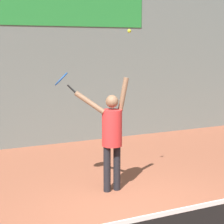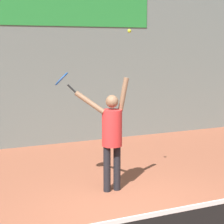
{
  "view_description": "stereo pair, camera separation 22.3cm",
  "coord_description": "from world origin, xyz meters",
  "views": [
    {
      "loc": [
        -2.97,
        -5.03,
        2.63
      ],
      "look_at": [
        0.09,
        1.34,
        1.45
      ],
      "focal_mm": 65.0,
      "sensor_mm": 36.0,
      "label": 1
    },
    {
      "loc": [
        -2.76,
        -5.12,
        2.63
      ],
      "look_at": [
        0.09,
        1.34,
        1.45
      ],
      "focal_mm": 65.0,
      "sensor_mm": 36.0,
      "label": 2
    }
  ],
  "objects": [
    {
      "name": "tennis_racket",
      "position": [
        -0.68,
        1.77,
        2.02
      ],
      "size": [
        0.42,
        0.39,
        0.38
      ],
      "color": "black"
    },
    {
      "name": "ground_plane",
      "position": [
        0.0,
        0.0,
        0.0
      ],
      "size": [
        18.0,
        18.0,
        0.0
      ],
      "primitive_type": "plane",
      "color": "#9E563D"
    },
    {
      "name": "back_wall",
      "position": [
        0.0,
        5.24,
        2.5
      ],
      "size": [
        18.0,
        0.1,
        5.0
      ],
      "color": "slate",
      "rests_on": "ground_plane"
    },
    {
      "name": "water_bottle",
      "position": [
        1.49,
        4.36,
        0.12
      ],
      "size": [
        0.08,
        0.08,
        0.28
      ],
      "color": "silver",
      "rests_on": "ground_plane"
    },
    {
      "name": "tennis_ball",
      "position": [
        0.38,
        1.25,
        2.86
      ],
      "size": [
        0.07,
        0.07,
        0.07
      ],
      "color": "#CCDB2D"
    },
    {
      "name": "sponsor_banner",
      "position": [
        0.0,
        5.18,
        3.61
      ],
      "size": [
        5.71,
        0.02,
        1.0
      ],
      "color": "#288C38"
    },
    {
      "name": "tennis_player",
      "position": [
        0.09,
        1.35,
        1.09
      ],
      "size": [
        0.91,
        0.55,
        2.07
      ],
      "color": "black",
      "rests_on": "ground_plane"
    }
  ]
}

